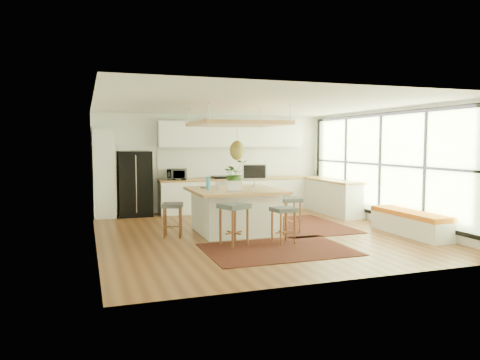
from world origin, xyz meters
name	(u,v)px	position (x,y,z in m)	size (l,w,h in m)	color
floor	(257,233)	(0.00, 0.00, 0.00)	(7.00, 7.00, 0.00)	brown
ceiling	(257,105)	(0.00, 0.00, 2.70)	(7.00, 7.00, 0.00)	white
wall_back	(212,163)	(0.00, 3.50, 1.35)	(6.50, 6.50, 0.00)	white
wall_front	(348,184)	(0.00, -3.50, 1.35)	(6.50, 6.50, 0.00)	white
wall_left	(94,173)	(-3.25, 0.00, 1.35)	(7.00, 7.00, 0.00)	white
wall_right	(387,167)	(3.25, 0.00, 1.35)	(7.00, 7.00, 0.00)	white
window_wall	(386,165)	(3.22, 0.00, 1.40)	(0.10, 6.20, 2.60)	black
pantry	(104,174)	(-2.95, 3.18, 1.12)	(0.55, 0.60, 2.25)	white
back_counter_base	(234,195)	(0.55, 3.18, 0.44)	(4.20, 0.60, 0.88)	white
back_counter_top	(234,179)	(0.55, 3.18, 0.90)	(4.24, 0.64, 0.05)	#B0733E
backsplash	(231,163)	(0.55, 3.48, 1.35)	(4.20, 0.02, 0.80)	white
upper_cabinets	(233,134)	(0.55, 3.32, 2.15)	(4.20, 0.34, 0.70)	white
range	(226,194)	(0.30, 3.18, 0.50)	(0.76, 0.62, 1.00)	#A5A5AA
right_counter_base	(330,197)	(2.93, 2.00, 0.44)	(0.60, 2.50, 0.88)	white
right_counter_top	(331,180)	(2.93, 2.00, 0.90)	(0.64, 2.54, 0.05)	#B0733E
window_bench	(410,223)	(2.95, -1.20, 0.25)	(0.52, 2.00, 0.50)	white
ceiling_panel	(237,136)	(-0.30, 0.40, 2.05)	(1.86, 1.86, 0.80)	#B0733E
rug_near	(278,250)	(-0.18, -1.53, 0.01)	(2.60, 1.80, 0.01)	black
rug_right	(302,225)	(1.33, 0.51, 0.01)	(1.80, 2.60, 0.01)	black
fridge	(135,181)	(-2.18, 3.16, 0.93)	(0.84, 0.66, 1.69)	black
island	(235,210)	(-0.39, 0.29, 0.47)	(1.85, 1.85, 0.93)	#B0733E
stool_near_left	(234,227)	(-0.82, -0.96, 0.35)	(0.47, 0.47, 0.79)	#444A4C
stool_near_right	(283,225)	(0.13, -1.08, 0.35)	(0.41, 0.41, 0.69)	#444A4C
stool_right_front	(290,216)	(0.72, -0.10, 0.35)	(0.44, 0.44, 0.74)	#444A4C
stool_right_back	(277,210)	(0.79, 0.75, 0.35)	(0.43, 0.43, 0.73)	#444A4C
stool_left_side	(173,220)	(-1.75, 0.19, 0.35)	(0.41, 0.41, 0.69)	#444A4C
laptop	(235,185)	(-0.53, -0.17, 1.05)	(0.30, 0.32, 0.23)	#A5A5AA
monitor	(254,175)	(0.20, 0.66, 1.19)	(0.55, 0.20, 0.51)	#A5A5AA
microwave	(177,173)	(-1.08, 3.14, 1.10)	(0.53, 0.29, 0.36)	#A5A5AA
island_plant	(235,176)	(-0.23, 0.80, 1.16)	(0.54, 0.60, 0.47)	#1E4C19
island_bowl	(204,187)	(-0.97, 0.68, 0.95)	(0.20, 0.20, 0.05)	white
island_bottle_0	(208,185)	(-0.94, 0.39, 1.03)	(0.07, 0.07, 0.19)	#3095C3
island_bottle_1	(219,186)	(-0.79, 0.14, 1.03)	(0.07, 0.07, 0.19)	silver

